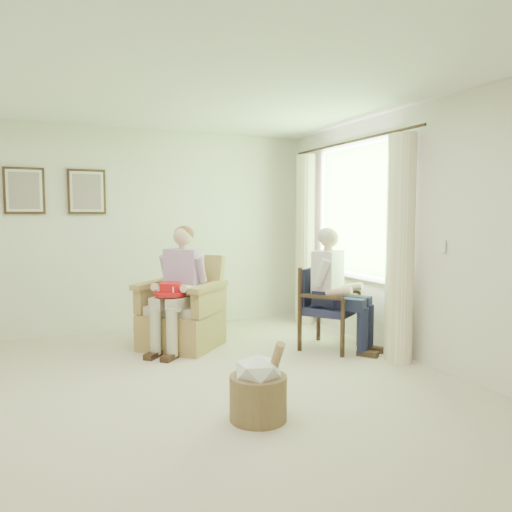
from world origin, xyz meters
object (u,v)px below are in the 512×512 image
object	(u,v)px
wicker_armchair	(181,318)
person_wicker	(183,279)
hatbox	(259,387)
person_dark	(334,281)
red_hat	(170,290)
wood_armchair	(326,304)

from	to	relation	value
wicker_armchair	person_wicker	distance (m)	0.48
hatbox	person_dark	bearing A→B (deg)	42.55
red_hat	hatbox	world-z (taller)	red_hat
wicker_armchair	wood_armchair	bearing A→B (deg)	21.17
person_dark	hatbox	bearing A→B (deg)	-173.83
wicker_armchair	red_hat	xyz separation A→B (m)	(-0.18, -0.27, 0.37)
hatbox	wood_armchair	bearing A→B (deg)	45.45
person_wicker	red_hat	bearing A→B (deg)	-99.72
wicker_armchair	hatbox	xyz separation A→B (m)	(-0.01, -2.21, -0.09)
red_hat	wicker_armchair	bearing A→B (deg)	55.62
red_hat	person_dark	bearing A→B (deg)	-17.71
person_wicker	hatbox	bearing A→B (deg)	-45.64
wicker_armchair	red_hat	bearing A→B (deg)	-79.66
red_hat	hatbox	bearing A→B (deg)	-85.01
wood_armchair	wicker_armchair	bearing A→B (deg)	120.06
person_wicker	red_hat	size ratio (longest dim) A/B	4.00
wicker_armchair	hatbox	bearing A→B (deg)	-45.62
red_hat	wood_armchair	bearing A→B (deg)	-13.03
wood_armchair	red_hat	xyz separation A→B (m)	(-1.70, 0.39, 0.20)
person_wicker	hatbox	size ratio (longest dim) A/B	2.17
wicker_armchair	person_wicker	size ratio (longest dim) A/B	0.77
person_wicker	person_dark	distance (m)	1.66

